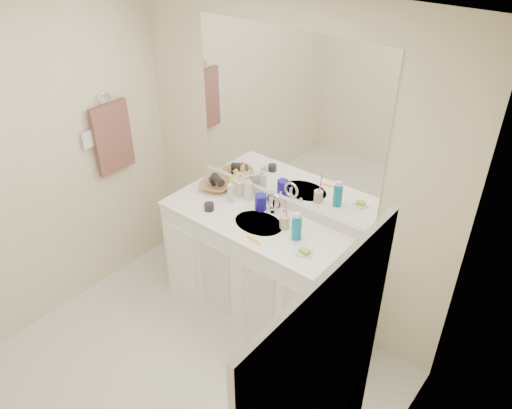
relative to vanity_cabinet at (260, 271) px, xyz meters
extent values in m
cube|color=silver|center=(0.00, -1.02, -0.42)|extent=(2.60, 2.60, 0.00)
cube|color=white|center=(0.00, -1.02, 1.97)|extent=(2.60, 2.60, 0.02)
cube|color=beige|center=(0.00, 0.28, 0.77)|extent=(2.60, 0.02, 2.40)
cube|color=beige|center=(-1.30, -1.02, 0.77)|extent=(0.02, 2.60, 2.40)
cube|color=beige|center=(1.30, -1.02, 0.77)|extent=(0.02, 2.60, 2.40)
cube|color=white|center=(0.00, 0.00, 0.00)|extent=(1.50, 0.55, 0.85)
cube|color=white|center=(0.00, 0.00, 0.44)|extent=(1.52, 0.57, 0.03)
cube|color=silver|center=(0.00, 0.26, 0.50)|extent=(1.52, 0.03, 0.08)
cylinder|color=beige|center=(0.00, -0.02, 0.44)|extent=(0.37, 0.37, 0.02)
cylinder|color=silver|center=(0.00, 0.16, 0.51)|extent=(0.02, 0.02, 0.11)
cube|color=white|center=(0.00, 0.27, 1.14)|extent=(1.48, 0.01, 1.20)
cylinder|color=#1E1595|center=(-0.10, 0.13, 0.51)|extent=(0.10, 0.10, 0.12)
cylinder|color=#CCB590|center=(0.17, 0.05, 0.50)|extent=(0.08, 0.08, 0.09)
cylinder|color=#F640B3|center=(0.18, 0.05, 0.60)|extent=(0.01, 0.03, 0.18)
cylinder|color=#0C7398|center=(0.31, 0.00, 0.53)|extent=(0.09, 0.09, 0.16)
cube|color=silver|center=(0.45, -0.10, 0.46)|extent=(0.12, 0.11, 0.01)
cube|color=#9FBC2D|center=(0.45, -0.10, 0.48)|extent=(0.07, 0.05, 0.02)
cube|color=#FFA01A|center=(0.10, -0.20, 0.46)|extent=(0.13, 0.05, 0.01)
cylinder|color=black|center=(-0.39, -0.12, 0.48)|extent=(0.08, 0.08, 0.05)
cylinder|color=silver|center=(-0.34, 0.07, 0.53)|extent=(0.06, 0.06, 0.15)
imported|color=silver|center=(-0.26, 0.18, 0.56)|extent=(0.10, 0.10, 0.20)
imported|color=beige|center=(-0.35, 0.19, 0.55)|extent=(0.10, 0.10, 0.18)
imported|color=#E8D45A|center=(-0.42, 0.23, 0.54)|extent=(0.15, 0.15, 0.18)
imported|color=#A46A42|center=(-0.55, 0.13, 0.49)|extent=(0.31, 0.31, 0.06)
cylinder|color=black|center=(-0.53, 0.13, 0.54)|extent=(0.14, 0.11, 0.06)
torus|color=silver|center=(-1.27, -0.25, 1.12)|extent=(0.01, 0.11, 0.11)
cube|color=#4C2D28|center=(-1.25, -0.25, 0.82)|extent=(0.04, 0.32, 0.55)
cube|color=white|center=(-1.27, -0.45, 0.88)|extent=(0.01, 0.08, 0.13)
camera|label=1|loc=(1.79, -2.26, 2.47)|focal=35.00mm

